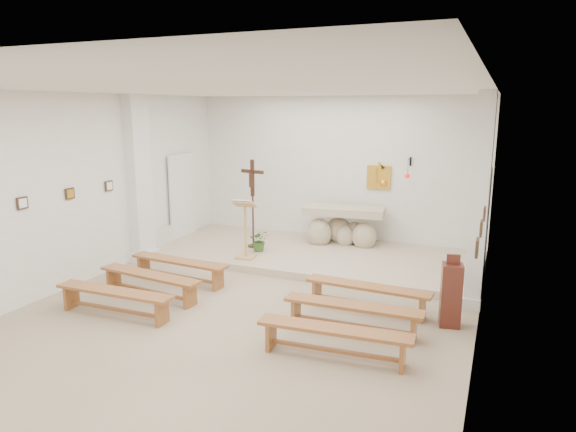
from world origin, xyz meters
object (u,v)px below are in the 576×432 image
at_px(donation_pedestal, 451,295).
at_px(bench_right_second, 353,311).
at_px(bench_left_third, 114,297).
at_px(bench_right_third, 334,335).
at_px(lectern, 245,229).
at_px(bench_right_front, 367,292).
at_px(altar, 343,228).
at_px(bench_left_front, 179,265).
at_px(crucifix_stand, 253,197).
at_px(bench_left_second, 150,280).

xyz_separation_m(donation_pedestal, bench_right_second, (-1.29, -0.79, -0.17)).
relative_size(bench_left_third, bench_right_third, 0.99).
bearing_deg(lectern, bench_right_second, -44.89).
bearing_deg(donation_pedestal, bench_right_front, 165.96).
distance_m(altar, bench_left_third, 5.54).
height_order(bench_left_front, bench_right_front, same).
height_order(lectern, bench_right_third, lectern).
height_order(crucifix_stand, bench_left_front, crucifix_stand).
bearing_deg(donation_pedestal, bench_left_front, 168.77).
height_order(altar, bench_right_front, altar).
relative_size(donation_pedestal, bench_left_third, 0.54).
xyz_separation_m(bench_right_front, bench_left_third, (-3.62, -1.76, 0.00)).
height_order(crucifix_stand, bench_right_third, crucifix_stand).
bearing_deg(bench_right_front, lectern, 157.62).
relative_size(crucifix_stand, bench_right_front, 0.95).
height_order(crucifix_stand, bench_left_third, crucifix_stand).
bearing_deg(bench_left_second, lectern, 80.54).
xyz_separation_m(bench_right_front, bench_right_second, (0.00, -0.88, 0.00)).
bearing_deg(bench_left_second, bench_left_third, -83.53).
xyz_separation_m(crucifix_stand, donation_pedestal, (4.50, -2.38, -0.79)).
height_order(bench_right_second, bench_left_third, same).
distance_m(donation_pedestal, bench_left_second, 4.98).
relative_size(lectern, crucifix_stand, 0.64).
height_order(bench_left_second, bench_right_second, same).
relative_size(altar, lectern, 1.49).
bearing_deg(altar, crucifix_stand, -155.96).
relative_size(donation_pedestal, bench_left_front, 0.54).
xyz_separation_m(lectern, bench_left_third, (-0.66, -3.19, -0.45)).
bearing_deg(crucifix_stand, bench_left_second, -85.49).
bearing_deg(bench_left_third, bench_left_front, 88.95).
height_order(crucifix_stand, bench_right_front, crucifix_stand).
height_order(crucifix_stand, bench_left_second, crucifix_stand).
bearing_deg(bench_right_front, bench_right_third, -86.52).
height_order(bench_left_third, bench_right_third, same).
relative_size(donation_pedestal, bench_left_second, 0.54).
height_order(altar, lectern, lectern).
distance_m(bench_right_front, bench_right_third, 1.76).
distance_m(donation_pedestal, bench_right_third, 2.12).
distance_m(altar, bench_left_second, 4.75).
bearing_deg(bench_right_second, bench_right_front, 88.90).
bearing_deg(bench_left_second, crucifix_stand, 89.09).
xyz_separation_m(bench_left_second, bench_left_third, (-0.00, -0.88, 0.00)).
xyz_separation_m(lectern, bench_left_second, (-0.66, -2.31, -0.45)).
height_order(altar, donation_pedestal, donation_pedestal).
bearing_deg(lectern, altar, 44.28).
relative_size(altar, bench_right_front, 0.92).
xyz_separation_m(donation_pedestal, bench_left_front, (-4.91, 0.09, -0.17)).
relative_size(altar, bench_left_third, 0.92).
bearing_deg(bench_left_front, bench_right_third, -21.08).
relative_size(bench_right_front, bench_right_second, 1.00).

